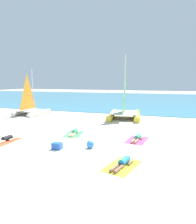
# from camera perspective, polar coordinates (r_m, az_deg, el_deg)

# --- Properties ---
(ground_plane) EXTENTS (120.00, 120.00, 0.00)m
(ground_plane) POSITION_cam_1_polar(r_m,az_deg,el_deg) (20.35, 4.23, -1.46)
(ground_plane) COLOR beige
(ocean_water) EXTENTS (120.00, 40.00, 0.05)m
(ocean_water) POSITION_cam_1_polar(r_m,az_deg,el_deg) (41.71, 11.82, 3.62)
(ocean_water) COLOR teal
(ocean_water) RESTS_ON ground
(sailboat_yellow) EXTENTS (3.65, 5.10, 6.16)m
(sailboat_yellow) POSITION_cam_1_polar(r_m,az_deg,el_deg) (19.74, 7.44, 0.87)
(sailboat_yellow) COLOR yellow
(sailboat_yellow) RESTS_ON ground
(sailboat_white) EXTENTS (2.43, 3.79, 4.92)m
(sailboat_white) POSITION_cam_1_polar(r_m,az_deg,el_deg) (22.98, -18.49, 1.13)
(sailboat_white) COLOR white
(sailboat_white) RESTS_ON ground
(towel_leftmost) EXTENTS (1.14, 1.92, 0.01)m
(towel_leftmost) POSITION_cam_1_polar(r_m,az_deg,el_deg) (13.40, -24.91, -7.60)
(towel_leftmost) COLOR #EA5933
(towel_leftmost) RESTS_ON ground
(sunbather_leftmost) EXTENTS (0.55, 1.56, 0.30)m
(sunbather_leftmost) POSITION_cam_1_polar(r_m,az_deg,el_deg) (13.42, -24.75, -7.01)
(sunbather_leftmost) COLOR black
(sunbather_leftmost) RESTS_ON towel_leftmost
(towel_center_left) EXTENTS (1.39, 2.05, 0.01)m
(towel_center_left) POSITION_cam_1_polar(r_m,az_deg,el_deg) (13.96, -6.85, -6.20)
(towel_center_left) COLOR #4CB266
(towel_center_left) RESTS_ON ground
(sunbather_center_left) EXTENTS (0.65, 1.57, 0.30)m
(sunbather_center_left) POSITION_cam_1_polar(r_m,az_deg,el_deg) (13.99, -6.78, -5.64)
(sunbather_center_left) COLOR #3FB28C
(sunbather_center_left) RESTS_ON towel_center_left
(towel_center_right) EXTENTS (1.54, 2.11, 0.01)m
(towel_center_right) POSITION_cam_1_polar(r_m,az_deg,el_deg) (8.94, 6.83, -14.92)
(towel_center_right) COLOR yellow
(towel_center_right) RESTS_ON ground
(sunbather_center_right) EXTENTS (0.77, 1.55, 0.30)m
(sunbather_center_right) POSITION_cam_1_polar(r_m,az_deg,el_deg) (8.95, 7.04, -14.03)
(sunbather_center_right) COLOR #268CCC
(sunbather_center_right) RESTS_ON towel_center_right
(towel_rightmost) EXTENTS (1.33, 2.02, 0.01)m
(towel_rightmost) POSITION_cam_1_polar(r_m,az_deg,el_deg) (12.71, 10.95, -7.79)
(towel_rightmost) COLOR #D84C99
(towel_rightmost) RESTS_ON ground
(sunbather_rightmost) EXTENTS (0.60, 1.57, 0.30)m
(sunbather_rightmost) POSITION_cam_1_polar(r_m,az_deg,el_deg) (12.74, 11.04, -7.17)
(sunbather_rightmost) COLOR #3FB28C
(sunbather_rightmost) RESTS_ON towel_rightmost
(beach_ball) EXTENTS (0.42, 0.42, 0.42)m
(beach_ball) POSITION_cam_1_polar(r_m,az_deg,el_deg) (11.01, -2.22, -9.12)
(beach_ball) COLOR #337FE5
(beach_ball) RESTS_ON ground
(cooler_box) EXTENTS (0.50, 0.36, 0.36)m
(cooler_box) POSITION_cam_1_polar(r_m,az_deg,el_deg) (11.06, -11.52, -9.39)
(cooler_box) COLOR blue
(cooler_box) RESTS_ON ground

